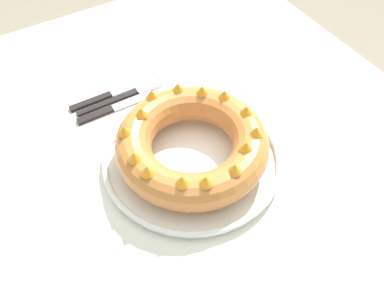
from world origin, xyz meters
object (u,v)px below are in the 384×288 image
at_px(serving_dish, 192,159).
at_px(serving_knife, 109,95).
at_px(cake_knife, 111,109).
at_px(fork, 126,96).
at_px(bundt_cake, 192,144).

bearing_deg(serving_dish, serving_knife, -166.96).
bearing_deg(cake_knife, fork, 121.94).
distance_m(bundt_cake, cake_knife, 0.24).
xyz_separation_m(bundt_cake, fork, (-0.25, -0.03, -0.06)).
bearing_deg(fork, serving_knife, -130.79).
bearing_deg(fork, serving_dish, 1.95).
height_order(serving_dish, fork, serving_dish).
bearing_deg(bundt_cake, serving_dish, 116.58).
bearing_deg(cake_knife, serving_dish, 24.80).
height_order(bundt_cake, serving_knife, bundt_cake).
distance_m(serving_dish, cake_knife, 0.24).
bearing_deg(serving_dish, fork, -172.87).
xyz_separation_m(serving_dish, serving_knife, (-0.27, -0.06, -0.01)).
bearing_deg(cake_knife, serving_knife, 166.60).
relative_size(serving_knife, cake_knife, 1.20).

